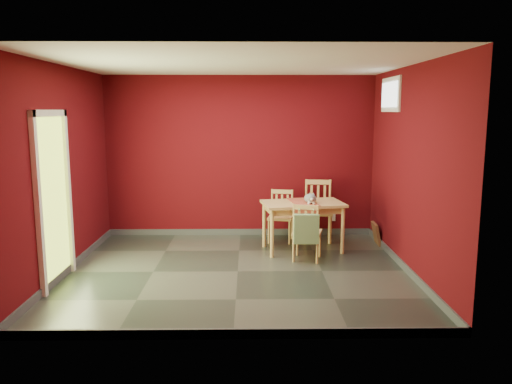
{
  "coord_description": "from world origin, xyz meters",
  "views": [
    {
      "loc": [
        0.16,
        -6.39,
        2.12
      ],
      "look_at": [
        0.25,
        0.45,
        1.0
      ],
      "focal_mm": 35.0,
      "sensor_mm": 36.0,
      "label": 1
    }
  ],
  "objects_px": {
    "chair_near": "(307,231)",
    "chair_far_right": "(318,210)",
    "picture_frame": "(376,234)",
    "cat": "(310,197)",
    "tote_bag": "(306,229)",
    "dining_table": "(303,208)",
    "chair_far_left": "(281,215)"
  },
  "relations": [
    {
      "from": "picture_frame",
      "to": "chair_near",
      "type": "bearing_deg",
      "value": -144.72
    },
    {
      "from": "chair_far_right",
      "to": "tote_bag",
      "type": "distance_m",
      "value": 1.41
    },
    {
      "from": "tote_bag",
      "to": "picture_frame",
      "type": "relative_size",
      "value": 1.36
    },
    {
      "from": "chair_far_right",
      "to": "chair_near",
      "type": "relative_size",
      "value": 1.18
    },
    {
      "from": "cat",
      "to": "picture_frame",
      "type": "distance_m",
      "value": 1.36
    },
    {
      "from": "chair_near",
      "to": "cat",
      "type": "bearing_deg",
      "value": 78.06
    },
    {
      "from": "dining_table",
      "to": "picture_frame",
      "type": "bearing_deg",
      "value": 15.49
    },
    {
      "from": "tote_bag",
      "to": "cat",
      "type": "distance_m",
      "value": 0.76
    },
    {
      "from": "chair_far_right",
      "to": "cat",
      "type": "relative_size",
      "value": 2.6
    },
    {
      "from": "chair_far_right",
      "to": "picture_frame",
      "type": "distance_m",
      "value": 1.0
    },
    {
      "from": "chair_near",
      "to": "picture_frame",
      "type": "distance_m",
      "value": 1.51
    },
    {
      "from": "dining_table",
      "to": "picture_frame",
      "type": "height_order",
      "value": "dining_table"
    },
    {
      "from": "chair_near",
      "to": "picture_frame",
      "type": "height_order",
      "value": "chair_near"
    },
    {
      "from": "dining_table",
      "to": "chair_near",
      "type": "relative_size",
      "value": 1.56
    },
    {
      "from": "chair_far_right",
      "to": "tote_bag",
      "type": "height_order",
      "value": "chair_far_right"
    },
    {
      "from": "dining_table",
      "to": "chair_far_right",
      "type": "distance_m",
      "value": 0.74
    },
    {
      "from": "picture_frame",
      "to": "dining_table",
      "type": "bearing_deg",
      "value": -164.51
    },
    {
      "from": "chair_far_left",
      "to": "tote_bag",
      "type": "xyz_separation_m",
      "value": [
        0.27,
        -1.3,
        0.08
      ]
    },
    {
      "from": "dining_table",
      "to": "tote_bag",
      "type": "relative_size",
      "value": 2.72
    },
    {
      "from": "dining_table",
      "to": "chair_near",
      "type": "height_order",
      "value": "chair_near"
    },
    {
      "from": "chair_near",
      "to": "cat",
      "type": "xyz_separation_m",
      "value": [
        0.1,
        0.47,
        0.42
      ]
    },
    {
      "from": "chair_far_left",
      "to": "chair_near",
      "type": "relative_size",
      "value": 1.0
    },
    {
      "from": "chair_near",
      "to": "cat",
      "type": "distance_m",
      "value": 0.64
    },
    {
      "from": "chair_far_right",
      "to": "tote_bag",
      "type": "relative_size",
      "value": 2.07
    },
    {
      "from": "dining_table",
      "to": "cat",
      "type": "distance_m",
      "value": 0.22
    },
    {
      "from": "chair_far_left",
      "to": "cat",
      "type": "relative_size",
      "value": 2.2
    },
    {
      "from": "chair_near",
      "to": "chair_far_right",
      "type": "bearing_deg",
      "value": 74.74
    },
    {
      "from": "tote_bag",
      "to": "picture_frame",
      "type": "bearing_deg",
      "value": 40.43
    },
    {
      "from": "chair_near",
      "to": "chair_far_left",
      "type": "bearing_deg",
      "value": 105.21
    },
    {
      "from": "cat",
      "to": "picture_frame",
      "type": "height_order",
      "value": "cat"
    },
    {
      "from": "chair_far_right",
      "to": "picture_frame",
      "type": "relative_size",
      "value": 2.82
    },
    {
      "from": "dining_table",
      "to": "cat",
      "type": "relative_size",
      "value": 3.42
    }
  ]
}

